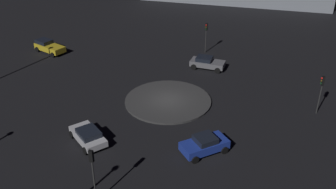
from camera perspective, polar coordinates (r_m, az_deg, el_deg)
The scene contains 9 objects.
ground_plane at distance 39.99m, azimuth -0.00°, elevation -1.03°, with size 114.89×114.89×0.00m, color black.
roundabout_island at distance 39.94m, azimuth -0.00°, elevation -0.91°, with size 8.95×8.95×0.20m, color #383838.
car_blue at distance 32.50m, azimuth 5.43°, elevation -7.35°, with size 4.36×3.37×1.55m.
car_yellow at distance 54.08m, azimuth -17.23°, elevation 6.81°, with size 2.09×4.47×1.55m.
car_grey at distance 47.17m, azimuth 5.78°, elevation 4.73°, with size 3.08×4.47×1.46m.
car_silver at distance 34.23m, azimuth -11.74°, elevation -5.97°, with size 3.04×4.39×1.35m.
traffic_light_west at distance 51.05m, azimuth 5.66°, elevation 9.18°, with size 0.39×0.35×4.02m.
traffic_light_northwest at distance 39.38m, azimuth 21.76°, elevation 0.97°, with size 0.37×0.40×4.01m.
traffic_light_east at distance 26.85m, azimuth -11.09°, elevation -10.36°, with size 0.39×0.35×4.49m.
Camera 1 is at (27.30, 21.39, 19.91)m, focal length 41.18 mm.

